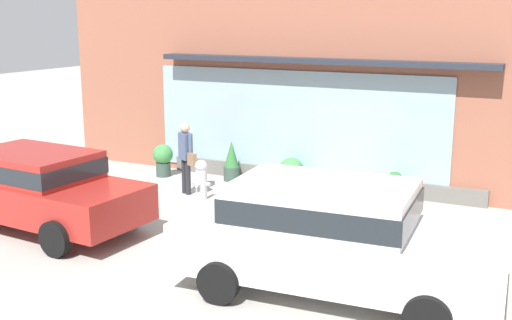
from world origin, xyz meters
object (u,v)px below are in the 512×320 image
at_px(fire_hydrant, 201,182).
at_px(potted_plant_window_right, 163,158).
at_px(potted_plant_trailing_edge, 232,162).
at_px(potted_plant_by_entrance, 291,173).
at_px(pedestrian_with_handbag, 186,154).
at_px(parked_car_red, 38,185).
at_px(parked_car_white, 331,232).
at_px(potted_plant_corner_tall, 394,186).

xyz_separation_m(fire_hydrant, potted_plant_window_right, (-2.08, 1.60, -0.02)).
xyz_separation_m(potted_plant_trailing_edge, potted_plant_by_entrance, (1.57, -0.00, -0.09)).
xyz_separation_m(pedestrian_with_handbag, potted_plant_trailing_edge, (0.33, 1.51, -0.46)).
distance_m(parked_car_red, potted_plant_trailing_edge, 5.02).
height_order(fire_hydrant, pedestrian_with_handbag, pedestrian_with_handbag).
distance_m(pedestrian_with_handbag, parked_car_white, 5.87).
bearing_deg(potted_plant_corner_tall, potted_plant_window_right, -177.10).
relative_size(fire_hydrant, parked_car_red, 0.22).
relative_size(potted_plant_corner_tall, potted_plant_trailing_edge, 0.69).
relative_size(parked_car_red, potted_plant_window_right, 5.30).
bearing_deg(potted_plant_trailing_edge, parked_car_red, -107.53).
distance_m(parked_car_red, potted_plant_corner_tall, 7.26).
distance_m(pedestrian_with_handbag, potted_plant_window_right, 1.87).
distance_m(pedestrian_with_handbag, potted_plant_trailing_edge, 1.62).
relative_size(pedestrian_with_handbag, parked_car_white, 0.34).
distance_m(fire_hydrant, potted_plant_window_right, 2.63).
distance_m(parked_car_white, potted_plant_window_right, 7.69).
xyz_separation_m(fire_hydrant, parked_car_red, (-1.85, -2.79, 0.37)).
distance_m(pedestrian_with_handbag, parked_car_red, 3.47).
bearing_deg(potted_plant_trailing_edge, potted_plant_corner_tall, -1.26).
height_order(parked_car_red, potted_plant_corner_tall, parked_car_red).
bearing_deg(potted_plant_corner_tall, parked_car_white, -86.00).
height_order(potted_plant_corner_tall, potted_plant_window_right, potted_plant_window_right).
height_order(fire_hydrant, potted_plant_corner_tall, fire_hydrant).
xyz_separation_m(parked_car_red, potted_plant_corner_tall, (5.52, 4.69, -0.48)).
distance_m(parked_car_red, potted_plant_window_right, 4.42).
bearing_deg(pedestrian_with_handbag, parked_car_red, -84.64).
distance_m(potted_plant_window_right, potted_plant_trailing_edge, 1.78).
relative_size(parked_car_white, potted_plant_by_entrance, 6.54).
relative_size(parked_car_white, parked_car_red, 1.10).
xyz_separation_m(pedestrian_with_handbag, potted_plant_corner_tall, (4.34, 1.42, -0.56)).
relative_size(parked_car_red, potted_plant_corner_tall, 6.38).
bearing_deg(potted_plant_corner_tall, fire_hydrant, -152.68).
distance_m(pedestrian_with_handbag, potted_plant_corner_tall, 4.60).
xyz_separation_m(pedestrian_with_handbag, potted_plant_by_entrance, (1.90, 1.51, -0.56)).
bearing_deg(parked_car_red, potted_plant_by_entrance, 61.35).
xyz_separation_m(parked_car_white, potted_plant_corner_tall, (-0.35, 4.96, -0.55)).
bearing_deg(potted_plant_by_entrance, parked_car_white, -61.07).
bearing_deg(fire_hydrant, potted_plant_corner_tall, 27.32).
bearing_deg(pedestrian_with_handbag, potted_plant_trailing_edge, 103.15).
relative_size(potted_plant_trailing_edge, potted_plant_by_entrance, 1.36).
bearing_deg(potted_plant_corner_tall, parked_car_red, -139.69).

